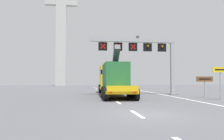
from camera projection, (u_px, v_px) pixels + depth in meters
ground at (147, 114)px, 11.98m from camera, size 112.00×112.00×0.00m
lane_markings at (105, 94)px, 27.21m from camera, size 0.20×45.54×0.01m
edge_line_right at (170, 96)px, 24.72m from camera, size 0.20×63.00×0.01m
overhead_lane_gantry at (144, 50)px, 26.75m from camera, size 10.39×0.90×7.00m
heavy_haul_truck_yellow at (113, 78)px, 26.69m from camera, size 3.52×14.15×5.30m
exit_sign_yellow at (220, 75)px, 20.14m from camera, size 1.50×0.15×2.96m
tourist_info_sign_brown at (205, 81)px, 22.58m from camera, size 1.79×0.15×2.13m
bridge_pylon_distant at (61, 17)px, 63.17m from camera, size 9.00×2.00×37.48m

